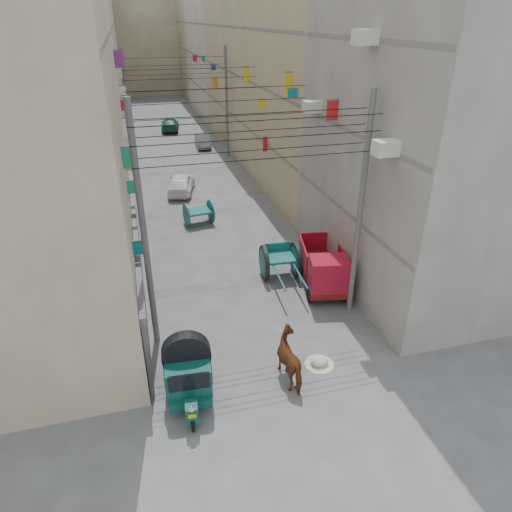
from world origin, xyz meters
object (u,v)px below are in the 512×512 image
object	(u,v)px
auto_rickshaw	(188,369)
distant_car_green	(170,125)
second_cart	(199,212)
distant_car_grey	(203,141)
horse	(293,359)
mini_truck	(324,272)
feed_sack	(319,361)
tonga_cart	(280,260)
distant_car_white	(181,183)

from	to	relation	value
auto_rickshaw	distant_car_green	world-z (taller)	auto_rickshaw
second_cart	distant_car_grey	distance (m)	16.25
second_cart	horse	distance (m)	12.47
mini_truck	horse	size ratio (longest dim) A/B	2.03
distant_car_grey	distant_car_green	bearing A→B (deg)	108.86
auto_rickshaw	second_cart	size ratio (longest dim) A/B	1.54
mini_truck	feed_sack	xyz separation A→B (m)	(-1.81, -4.06, -0.75)
tonga_cart	distant_car_grey	distance (m)	22.42
tonga_cart	distant_car_grey	world-z (taller)	tonga_cart
auto_rickshaw	distant_car_grey	distance (m)	28.80
tonga_cart	distant_car_green	xyz separation A→B (m)	(-1.69, 29.50, -0.19)
horse	distant_car_green	xyz separation A→B (m)	(-0.16, 35.53, -0.17)
auto_rickshaw	mini_truck	world-z (taller)	mini_truck
tonga_cart	distant_car_white	xyz separation A→B (m)	(-2.76, 11.60, -0.15)
auto_rickshaw	mini_truck	bearing A→B (deg)	39.86
mini_truck	horse	distance (m)	5.27
auto_rickshaw	feed_sack	distance (m)	4.27
tonga_cart	distant_car_green	size ratio (longest dim) A/B	0.84
feed_sack	mini_truck	bearing A→B (deg)	65.96
feed_sack	horse	xyz separation A→B (m)	(-1.03, -0.37, 0.60)
horse	distant_car_white	xyz separation A→B (m)	(-1.24, 17.62, -0.13)
auto_rickshaw	distant_car_grey	size ratio (longest dim) A/B	0.76
auto_rickshaw	horse	size ratio (longest dim) A/B	1.40
horse	distant_car_white	world-z (taller)	horse
auto_rickshaw	feed_sack	xyz separation A→B (m)	(4.18, 0.28, -0.86)
feed_sack	distant_car_grey	size ratio (longest dim) A/B	0.18
auto_rickshaw	mini_truck	distance (m)	7.40
auto_rickshaw	feed_sack	world-z (taller)	auto_rickshaw
horse	distant_car_green	bearing A→B (deg)	-96.26
horse	distant_car_grey	world-z (taller)	horse
tonga_cart	mini_truck	size ratio (longest dim) A/B	0.93
distant_car_white	distant_car_green	world-z (taller)	distant_car_white
distant_car_white	second_cart	bearing A→B (deg)	106.88
auto_rickshaw	second_cart	bearing A→B (deg)	83.80
mini_truck	distant_car_green	xyz separation A→B (m)	(-3.01, 31.10, -0.32)
feed_sack	distant_car_grey	xyz separation A→B (m)	(0.84, 28.07, 0.39)
tonga_cart	mini_truck	world-z (taller)	mini_truck
horse	feed_sack	bearing A→B (deg)	-166.93
auto_rickshaw	tonga_cart	world-z (taller)	auto_rickshaw
mini_truck	horse	xyz separation A→B (m)	(-2.85, -4.43, -0.16)
horse	mini_truck	bearing A→B (deg)	-129.25
mini_truck	distant_car_white	bearing A→B (deg)	119.11
second_cart	feed_sack	xyz separation A→B (m)	(1.98, -12.07, -0.52)
second_cart	distant_car_green	world-z (taller)	second_cart
distant_car_white	horse	bearing A→B (deg)	107.63
tonga_cart	feed_sack	bearing A→B (deg)	-91.51
horse	distant_car_grey	bearing A→B (deg)	-100.31
mini_truck	horse	world-z (taller)	mini_truck
second_cart	distant_car_green	size ratio (longest dim) A/B	0.40
second_cart	tonga_cart	bearing A→B (deg)	-78.34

